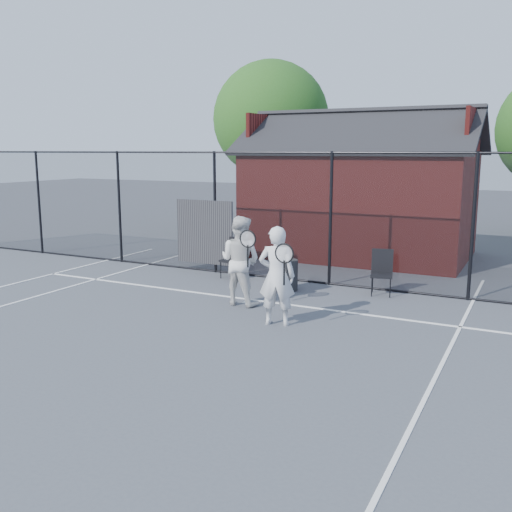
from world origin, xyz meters
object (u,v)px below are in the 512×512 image
at_px(chair_left, 232,259).
at_px(player_back, 240,260).
at_px(player_front, 277,276).
at_px(waste_bin, 287,275).
at_px(clubhouse, 360,200).
at_px(chair_right, 382,273).

bearing_deg(chair_left, player_back, -44.92).
bearing_deg(player_front, waste_bin, 109.45).
height_order(player_front, waste_bin, player_front).
xyz_separation_m(player_front, chair_left, (-2.51, 2.88, -0.41)).
bearing_deg(player_front, clubhouse, 95.44).
height_order(clubhouse, chair_right, clubhouse).
bearing_deg(chair_right, waste_bin, -178.58).
bearing_deg(waste_bin, player_front, -70.55).
distance_m(player_front, chair_right, 3.12).
relative_size(player_back, chair_left, 1.87).
distance_m(player_front, player_back, 1.52).
relative_size(chair_right, waste_bin, 1.39).
bearing_deg(player_back, clubhouse, 85.34).
relative_size(clubhouse, player_back, 3.68).
distance_m(clubhouse, player_back, 6.43).
bearing_deg(waste_bin, clubhouse, 88.27).
bearing_deg(player_front, chair_left, 130.99).
bearing_deg(chair_left, waste_bin, -4.88).
distance_m(chair_right, waste_bin, 2.02).
relative_size(player_front, chair_right, 1.87).
bearing_deg(chair_right, chair_left, 167.04).
distance_m(clubhouse, player_front, 7.35).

